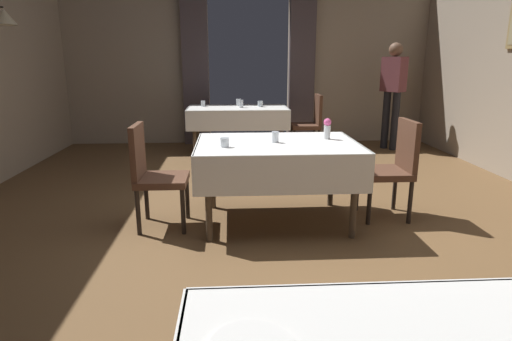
% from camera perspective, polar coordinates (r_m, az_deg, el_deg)
% --- Properties ---
extents(ground, '(10.08, 10.08, 0.00)m').
position_cam_1_polar(ground, '(3.87, 1.79, -7.79)').
color(ground, brown).
extents(wall_back, '(6.40, 0.27, 3.00)m').
position_cam_1_polar(wall_back, '(7.75, -0.98, 15.01)').
color(wall_back, gray).
rests_on(wall_back, ground).
extents(dining_table_mid, '(1.44, 1.06, 0.75)m').
position_cam_1_polar(dining_table_mid, '(3.87, 2.81, 2.33)').
color(dining_table_mid, '#4C3D2D').
rests_on(dining_table_mid, ground).
extents(dining_table_far, '(1.53, 0.88, 0.75)m').
position_cam_1_polar(dining_table_far, '(6.68, -2.43, 7.55)').
color(dining_table_far, '#4C3D2D').
rests_on(dining_table_far, ground).
extents(chair_mid_left, '(0.44, 0.44, 0.93)m').
position_cam_1_polar(chair_mid_left, '(3.88, -13.56, -0.10)').
color(chair_mid_left, black).
rests_on(chair_mid_left, ground).
extents(chair_mid_right, '(0.44, 0.44, 0.93)m').
position_cam_1_polar(chair_mid_right, '(4.22, 17.79, 0.78)').
color(chair_mid_right, black).
rests_on(chair_mid_right, ground).
extents(chair_far_right, '(0.44, 0.44, 0.93)m').
position_cam_1_polar(chair_far_right, '(6.89, 7.22, 6.53)').
color(chair_far_right, black).
rests_on(chair_far_right, ground).
extents(flower_vase_mid, '(0.07, 0.07, 0.19)m').
position_cam_1_polar(flower_vase_mid, '(4.04, 9.43, 5.59)').
color(flower_vase_mid, silver).
rests_on(flower_vase_mid, dining_table_mid).
extents(glass_mid_b, '(0.06, 0.06, 0.10)m').
position_cam_1_polar(glass_mid_b, '(3.83, 2.56, 4.46)').
color(glass_mid_b, silver).
rests_on(glass_mid_b, dining_table_mid).
extents(glass_mid_c, '(0.08, 0.08, 0.08)m').
position_cam_1_polar(glass_mid_c, '(3.64, -4.18, 3.74)').
color(glass_mid_c, silver).
rests_on(glass_mid_c, dining_table_mid).
extents(glass_far_a, '(0.06, 0.06, 0.12)m').
position_cam_1_polar(glass_far_a, '(6.59, -1.99, 8.84)').
color(glass_far_a, silver).
rests_on(glass_far_a, dining_table_far).
extents(glass_far_b, '(0.08, 0.08, 0.09)m').
position_cam_1_polar(glass_far_b, '(6.72, 0.58, 8.83)').
color(glass_far_b, silver).
rests_on(glass_far_b, dining_table_far).
extents(glass_far_c, '(0.08, 0.08, 0.10)m').
position_cam_1_polar(glass_far_c, '(6.89, -2.33, 9.04)').
color(glass_far_c, silver).
rests_on(glass_far_c, dining_table_far).
extents(glass_far_d, '(0.07, 0.07, 0.09)m').
position_cam_1_polar(glass_far_d, '(6.79, -7.03, 8.79)').
color(glass_far_d, silver).
rests_on(glass_far_d, dining_table_far).
extents(person_waiter_by_doorway, '(0.39, 0.42, 1.72)m').
position_cam_1_polar(person_waiter_by_doorway, '(7.45, 17.70, 10.50)').
color(person_waiter_by_doorway, black).
rests_on(person_waiter_by_doorway, ground).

